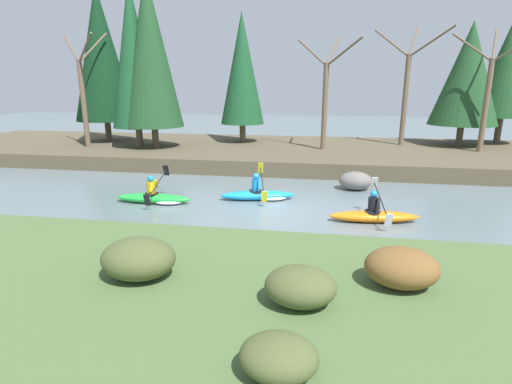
{
  "coord_description": "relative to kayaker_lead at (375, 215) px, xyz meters",
  "views": [
    {
      "loc": [
        1.41,
        -12.45,
        4.06
      ],
      "look_at": [
        -0.81,
        0.52,
        0.55
      ],
      "focal_mm": 28.0,
      "sensor_mm": 36.0,
      "label": 1
    }
  ],
  "objects": [
    {
      "name": "kayaker_middle",
      "position": [
        -3.85,
        1.84,
        -0.02
      ],
      "size": [
        2.79,
        2.05,
        1.2
      ],
      "rotation": [
        0.0,
        0.0,
        0.22
      ],
      "color": "#1993D6",
      "rests_on": "ground"
    },
    {
      "name": "conifer_tree_mid_right",
      "position": [
        6.03,
        12.48,
        4.46
      ],
      "size": [
        3.69,
        3.69,
        6.75
      ],
      "color": "brown",
      "rests_on": "riverbank_far"
    },
    {
      "name": "riverbank_near",
      "position": [
        -3.04,
        -6.48,
        0.16
      ],
      "size": [
        44.0,
        6.32,
        0.76
      ],
      "color": "#4C6638",
      "rests_on": "ground"
    },
    {
      "name": "bare_tree_mid_downstream",
      "position": [
        2.83,
        12.34,
        3.66
      ],
      "size": [
        3.7,
        3.66,
        6.73
      ],
      "color": "brown",
      "rests_on": "riverbank_far"
    },
    {
      "name": "bare_tree_mid_upstream",
      "position": [
        -1.65,
        9.87,
        3.31
      ],
      "size": [
        3.31,
        3.27,
        5.97
      ],
      "color": "brown",
      "rests_on": "riverbank_far"
    },
    {
      "name": "shrub_clump_second",
      "position": [
        -2.04,
        -8.13,
        0.79
      ],
      "size": [
        0.94,
        0.78,
        0.51
      ],
      "color": "#4C562D",
      "rests_on": "riverbank_near"
    },
    {
      "name": "shrub_clump_far_end",
      "position": [
        -0.25,
        -5.6,
        0.87
      ],
      "size": [
        1.23,
        1.03,
        0.67
      ],
      "color": "brown",
      "rests_on": "riverbank_near"
    },
    {
      "name": "kayaker_lead",
      "position": [
        0.0,
        0.0,
        0.0
      ],
      "size": [
        2.8,
        2.07,
        1.2
      ],
      "rotation": [
        0.0,
        0.0,
        0.12
      ],
      "color": "orange",
      "rests_on": "ground"
    },
    {
      "name": "conifer_tree_far_left",
      "position": [
        -14.93,
        10.98,
        5.65
      ],
      "size": [
        3.55,
        3.55,
        9.05
      ],
      "color": "brown",
      "rests_on": "riverbank_far"
    },
    {
      "name": "conifer_tree_centre",
      "position": [
        -6.58,
        11.94,
        4.78
      ],
      "size": [
        2.6,
        2.6,
        7.49
      ],
      "color": "brown",
      "rests_on": "riverbank_far"
    },
    {
      "name": "shrub_clump_third",
      "position": [
        -1.89,
        -6.49,
        0.84
      ],
      "size": [
        1.12,
        0.93,
        0.61
      ],
      "color": "#4C562D",
      "rests_on": "riverbank_near"
    },
    {
      "name": "conifer_tree_left",
      "position": [
        -11.92,
        9.01,
        5.43
      ],
      "size": [
        2.71,
        2.71,
        8.8
      ],
      "color": "brown",
      "rests_on": "riverbank_far"
    },
    {
      "name": "shrub_clump_nearest",
      "position": [
        -4.77,
        -6.05,
        0.9
      ],
      "size": [
        1.33,
        1.11,
        0.72
      ],
      "color": "#4C562D",
      "rests_on": "riverbank_near"
    },
    {
      "name": "kayaker_trailing",
      "position": [
        -7.45,
        0.79,
        -0.02
      ],
      "size": [
        2.78,
        2.07,
        1.2
      ],
      "rotation": [
        0.0,
        0.0,
        0.03
      ],
      "color": "green",
      "rests_on": "ground"
    },
    {
      "name": "bare_tree_upstream",
      "position": [
        -14.77,
        8.52,
        3.44
      ],
      "size": [
        3.45,
        3.41,
        6.26
      ],
      "color": "brown",
      "rests_on": "riverbank_far"
    },
    {
      "name": "bare_tree_downstream",
      "position": [
        6.46,
        10.44,
        3.42
      ],
      "size": [
        3.43,
        3.39,
        6.21
      ],
      "color": "brown",
      "rests_on": "riverbank_far"
    },
    {
      "name": "riverbank_far",
      "position": [
        -3.04,
        10.48,
        0.14
      ],
      "size": [
        44.0,
        9.97,
        0.72
      ],
      "color": "brown",
      "rests_on": "ground"
    },
    {
      "name": "boulder_midstream",
      "position": [
        -0.32,
        3.95,
        0.15
      ],
      "size": [
        1.3,
        1.02,
        0.74
      ],
      "color": "slate",
      "rests_on": "ground"
    },
    {
      "name": "conifer_tree_mid_left",
      "position": [
        -10.96,
        8.98,
        5.62
      ],
      "size": [
        3.24,
        3.24,
        9.12
      ],
      "color": "brown",
      "rests_on": "riverbank_far"
    },
    {
      "name": "conifer_tree_right",
      "position": [
        8.59,
        13.92,
        4.8
      ],
      "size": [
        3.31,
        3.31,
        7.07
      ],
      "color": "brown",
      "rests_on": "riverbank_far"
    },
    {
      "name": "ground_plane",
      "position": [
        -3.04,
        0.35,
        -0.22
      ],
      "size": [
        90.0,
        90.0,
        0.0
      ],
      "primitive_type": "plane",
      "color": "slate"
    }
  ]
}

